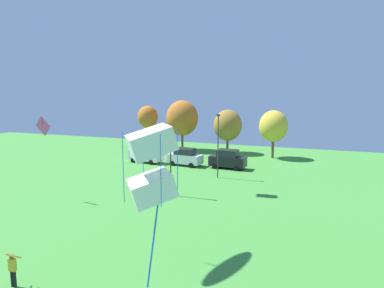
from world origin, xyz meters
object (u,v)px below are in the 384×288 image
kite_flying_3 (43,126)px  light_post_0 (218,143)px  parked_car_second_from_left (185,157)px  treeline_tree_1 (182,118)px  person_standing_far_right (13,268)px  kite_flying_7 (151,165)px  treeline_tree_0 (148,117)px  light_post_2 (171,159)px  parked_car_third_from_left (228,159)px  treeline_tree_2 (228,125)px  parked_car_leftmost (146,153)px  treeline_tree_3 (274,126)px

kite_flying_3 → light_post_0: (12.22, 12.27, -2.58)m
parked_car_second_from_left → treeline_tree_1: 12.01m
person_standing_far_right → kite_flying_7: 11.85m
treeline_tree_0 → light_post_2: bearing=-58.2°
parked_car_third_from_left → light_post_0: size_ratio=0.65×
light_post_2 → treeline_tree_1: bearing=109.4°
parked_car_second_from_left → light_post_2: (3.44, -12.26, 2.28)m
kite_flying_3 → kite_flying_7: (18.03, -14.87, 1.01)m
parked_car_second_from_left → treeline_tree_2: (2.89, 10.47, 3.16)m
parked_car_leftmost → light_post_0: light_post_0 is taller
person_standing_far_right → kite_flying_3: 15.52m
kite_flying_7 → parked_car_second_from_left: (-11.48, 31.69, -6.40)m
person_standing_far_right → parked_car_third_from_left: 28.87m
treeline_tree_0 → parked_car_third_from_left: bearing=-33.0°
parked_car_third_from_left → parked_car_leftmost: bearing=-174.8°
treeline_tree_1 → kite_flying_3: bearing=-94.3°
parked_car_leftmost → parked_car_second_from_left: size_ratio=1.06×
parked_car_second_from_left → parked_car_third_from_left: (5.57, 0.24, 0.05)m
parked_car_third_from_left → treeline_tree_2: 11.03m
parked_car_second_from_left → light_post_0: (5.66, -4.54, 2.81)m
treeline_tree_2 → light_post_0: bearing=-79.6°
kite_flying_7 → parked_car_second_from_left: kite_flying_7 is taller
light_post_0 → treeline_tree_2: light_post_0 is taller
parked_car_second_from_left → treeline_tree_2: bearing=81.4°
person_standing_far_right → treeline_tree_2: bearing=81.5°
kite_flying_3 → parked_car_second_from_left: size_ratio=0.39×
parked_car_leftmost → kite_flying_7: bearing=-54.4°
kite_flying_3 → parked_car_third_from_left: 21.59m
light_post_0 → light_post_2: light_post_0 is taller
kite_flying_3 → parked_car_third_from_left: (12.12, 17.05, -5.34)m
treeline_tree_1 → treeline_tree_2: 7.47m
light_post_0 → parked_car_leftmost: bearing=158.3°
light_post_0 → light_post_2: size_ratio=1.17×
kite_flying_3 → parked_car_third_from_left: kite_flying_3 is taller
treeline_tree_0 → treeline_tree_2: size_ratio=1.05×
parked_car_leftmost → treeline_tree_0: 12.86m
kite_flying_3 → parked_car_third_from_left: size_ratio=0.39×
light_post_0 → treeline_tree_1: 18.10m
kite_flying_3 → parked_car_leftmost: 17.56m
parked_car_leftmost → treeline_tree_3: (15.47, 9.03, 3.27)m
parked_car_second_from_left → treeline_tree_1: treeline_tree_1 is taller
kite_flying_7 → parked_car_leftmost: kite_flying_7 is taller
light_post_0 → light_post_2: 8.05m
parked_car_leftmost → parked_car_third_from_left: (11.13, 0.31, -0.11)m
parked_car_leftmost → kite_flying_3: bearing=-86.1°
person_standing_far_right → treeline_tree_1: bearing=92.4°
treeline_tree_2 → treeline_tree_0: bearing=178.1°
person_standing_far_right → light_post_2: bearing=78.0°
kite_flying_3 → parked_car_second_from_left: kite_flying_3 is taller
kite_flying_7 → light_post_0: (-5.81, 27.14, -3.59)m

